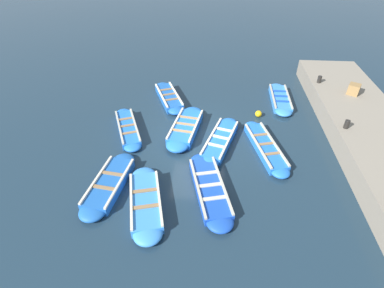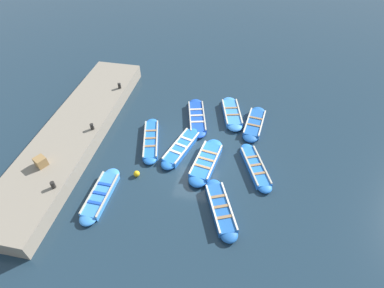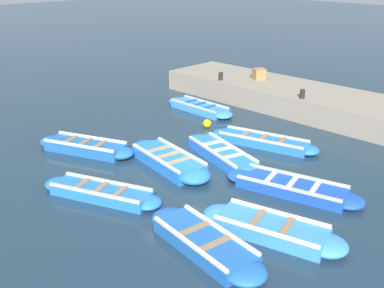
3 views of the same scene
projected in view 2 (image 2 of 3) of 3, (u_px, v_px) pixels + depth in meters
name	position (u px, v px, depth m)	size (l,w,h in m)	color
ground_plane	(197.00, 155.00, 16.64)	(120.00, 120.00, 0.00)	#1C303F
boat_drifting	(181.00, 147.00, 16.84)	(1.81, 3.72, 0.39)	blue
boat_stern_in	(255.00, 167.00, 15.82)	(1.99, 3.52, 0.35)	blue
boat_end_of_row	(254.00, 124.00, 18.33)	(1.34, 3.53, 0.39)	#1E59AD
boat_centre	(221.00, 209.00, 13.92)	(2.07, 3.56, 0.41)	#1E59AD
boat_broadside	(101.00, 195.00, 14.51)	(0.94, 3.48, 0.35)	#3884E0
boat_mid_row	(206.00, 162.00, 16.03)	(1.54, 3.72, 0.44)	blue
boat_outer_right	(197.00, 117.00, 18.79)	(1.80, 3.93, 0.36)	#1947B7
boat_outer_left	(151.00, 140.00, 17.30)	(1.67, 3.88, 0.35)	blue
boat_near_quay	(232.00, 113.00, 19.05)	(1.73, 3.57, 0.40)	#3884E0
quay_wall	(75.00, 132.00, 17.34)	(3.19, 14.47, 0.91)	gray
bollard_north	(119.00, 86.00, 19.68)	(0.20, 0.20, 0.35)	black
bollard_mid_north	(92.00, 127.00, 16.73)	(0.20, 0.20, 0.35)	black
bollard_mid_south	(53.00, 185.00, 13.78)	(0.20, 0.20, 0.35)	black
wooden_crate	(41.00, 162.00, 14.72)	(0.50, 0.50, 0.50)	olive
buoy_orange_near	(137.00, 174.00, 15.47)	(0.32, 0.32, 0.32)	#EAB214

